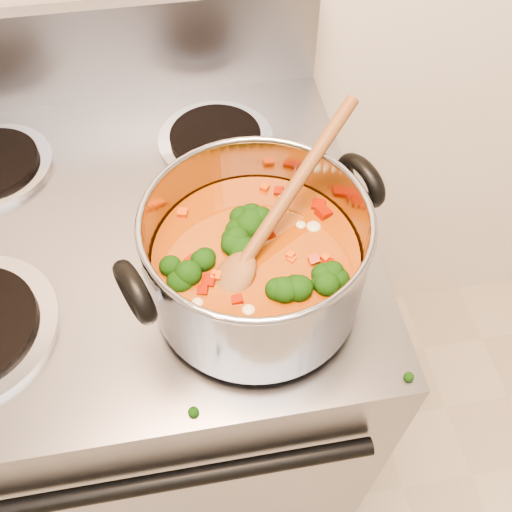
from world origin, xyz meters
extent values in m
cube|color=gray|center=(0.00, 1.16, 0.46)|extent=(0.73, 0.63, 0.92)
cube|color=gray|center=(0.00, 1.46, 1.00)|extent=(0.73, 0.03, 0.16)
cylinder|color=black|center=(0.00, 0.83, 0.80)|extent=(0.62, 0.02, 0.02)
cylinder|color=#A5A5AD|center=(0.17, 1.02, 0.92)|extent=(0.22, 0.22, 0.01)
cylinder|color=black|center=(0.17, 1.02, 0.93)|extent=(0.17, 0.17, 0.01)
cylinder|color=#A5A5AD|center=(0.17, 1.30, 0.92)|extent=(0.18, 0.18, 0.01)
cylinder|color=black|center=(0.17, 1.30, 0.93)|extent=(0.14, 0.14, 0.01)
cylinder|color=gray|center=(0.19, 1.00, 1.01)|extent=(0.26, 0.26, 0.14)
torus|color=gray|center=(0.19, 1.00, 1.08)|extent=(0.26, 0.26, 0.01)
cylinder|color=#99380D|center=(0.19, 1.00, 0.98)|extent=(0.24, 0.24, 0.08)
torus|color=black|center=(0.05, 0.95, 1.05)|extent=(0.05, 0.08, 0.08)
torus|color=black|center=(0.32, 1.06, 1.05)|extent=(0.05, 0.08, 0.08)
ellipsoid|color=black|center=(0.22, 0.98, 1.02)|extent=(0.04, 0.04, 0.03)
ellipsoid|color=black|center=(0.18, 0.99, 1.02)|extent=(0.04, 0.04, 0.03)
ellipsoid|color=black|center=(0.19, 0.96, 1.02)|extent=(0.04, 0.04, 0.03)
ellipsoid|color=black|center=(0.22, 0.95, 1.02)|extent=(0.04, 0.04, 0.03)
ellipsoid|color=black|center=(0.29, 1.00, 1.02)|extent=(0.04, 0.04, 0.03)
ellipsoid|color=black|center=(0.20, 0.93, 1.02)|extent=(0.04, 0.04, 0.03)
ellipsoid|color=black|center=(0.14, 1.04, 1.02)|extent=(0.04, 0.04, 0.03)
ellipsoid|color=black|center=(0.15, 1.06, 1.02)|extent=(0.04, 0.04, 0.03)
ellipsoid|color=black|center=(0.26, 1.07, 1.02)|extent=(0.04, 0.04, 0.03)
ellipsoid|color=black|center=(0.16, 0.97, 1.02)|extent=(0.04, 0.04, 0.03)
ellipsoid|color=black|center=(0.29, 0.99, 1.02)|extent=(0.04, 0.04, 0.03)
ellipsoid|color=#8E1E05|center=(0.15, 1.10, 1.02)|extent=(0.01, 0.01, 0.01)
ellipsoid|color=#8E1E05|center=(0.15, 1.09, 1.02)|extent=(0.01, 0.01, 0.01)
ellipsoid|color=#8E1E05|center=(0.26, 0.93, 1.02)|extent=(0.01, 0.01, 0.01)
ellipsoid|color=#8E1E05|center=(0.10, 1.02, 1.02)|extent=(0.01, 0.01, 0.01)
ellipsoid|color=#8E1E05|center=(0.20, 1.11, 1.02)|extent=(0.01, 0.01, 0.01)
ellipsoid|color=#8E1E05|center=(0.18, 0.99, 1.02)|extent=(0.01, 0.01, 0.01)
ellipsoid|color=#8E1E05|center=(0.17, 1.04, 1.02)|extent=(0.01, 0.01, 0.01)
ellipsoid|color=#8E1E05|center=(0.15, 0.99, 1.02)|extent=(0.01, 0.01, 0.01)
ellipsoid|color=#8E1E05|center=(0.24, 0.95, 1.02)|extent=(0.01, 0.01, 0.01)
ellipsoid|color=#8E1E05|center=(0.29, 1.03, 1.02)|extent=(0.01, 0.01, 0.01)
ellipsoid|color=#8E1E05|center=(0.23, 1.03, 1.02)|extent=(0.01, 0.01, 0.01)
ellipsoid|color=#8E1E05|center=(0.20, 0.97, 1.02)|extent=(0.01, 0.01, 0.01)
ellipsoid|color=#8E1E05|center=(0.24, 0.92, 1.02)|extent=(0.01, 0.01, 0.01)
ellipsoid|color=#CB410B|center=(0.21, 0.97, 1.02)|extent=(0.01, 0.01, 0.01)
ellipsoid|color=#CB410B|center=(0.25, 0.95, 1.02)|extent=(0.01, 0.01, 0.01)
ellipsoid|color=#CB410B|center=(0.20, 0.93, 1.02)|extent=(0.01, 0.01, 0.01)
ellipsoid|color=#CB410B|center=(0.16, 0.94, 1.02)|extent=(0.01, 0.01, 0.01)
ellipsoid|color=#CB410B|center=(0.09, 1.03, 1.02)|extent=(0.01, 0.01, 0.01)
ellipsoid|color=#CB410B|center=(0.13, 1.02, 1.02)|extent=(0.01, 0.01, 0.01)
ellipsoid|color=#CB410B|center=(0.19, 1.02, 1.02)|extent=(0.01, 0.01, 0.01)
ellipsoid|color=#CB410B|center=(0.27, 1.03, 1.02)|extent=(0.01, 0.01, 0.01)
ellipsoid|color=#CB410B|center=(0.24, 1.06, 1.02)|extent=(0.01, 0.01, 0.01)
ellipsoid|color=#C6B988|center=(0.14, 1.09, 1.02)|extent=(0.02, 0.02, 0.01)
ellipsoid|color=#C6B988|center=(0.20, 1.10, 1.02)|extent=(0.02, 0.02, 0.01)
ellipsoid|color=#C6B988|center=(0.26, 0.93, 1.02)|extent=(0.02, 0.02, 0.01)
ellipsoid|color=#C6B988|center=(0.13, 1.07, 1.02)|extent=(0.02, 0.02, 0.01)
ellipsoid|color=#C6B988|center=(0.22, 0.97, 1.02)|extent=(0.02, 0.02, 0.01)
ellipsoid|color=#C6B988|center=(0.16, 0.94, 1.02)|extent=(0.02, 0.02, 0.01)
ellipsoid|color=#C6B988|center=(0.16, 1.03, 1.02)|extent=(0.02, 0.02, 0.01)
ellipsoid|color=brown|center=(0.16, 0.97, 1.02)|extent=(0.09, 0.08, 0.04)
cylinder|color=brown|center=(0.24, 1.06, 1.06)|extent=(0.19, 0.18, 0.11)
ellipsoid|color=black|center=(0.35, 0.94, 0.92)|extent=(0.01, 0.01, 0.01)
ellipsoid|color=black|center=(0.16, 0.86, 0.92)|extent=(0.01, 0.01, 0.01)
ellipsoid|color=black|center=(0.05, 0.86, 0.92)|extent=(0.01, 0.01, 0.01)
ellipsoid|color=black|center=(0.35, 0.97, 0.92)|extent=(0.01, 0.01, 0.01)
ellipsoid|color=black|center=(0.29, 0.88, 0.92)|extent=(0.01, 0.01, 0.01)
camera|label=1|loc=(0.12, 0.62, 1.54)|focal=40.00mm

